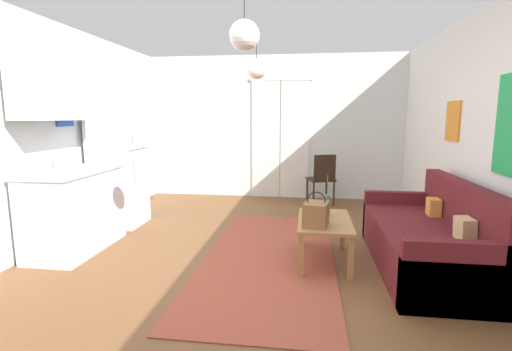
# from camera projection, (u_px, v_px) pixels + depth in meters

# --- Properties ---
(ground_plane) EXTENTS (5.26, 7.83, 0.10)m
(ground_plane) POSITION_uv_depth(u_px,v_px,m) (239.00, 282.00, 3.55)
(ground_plane) COLOR brown
(wall_back) EXTENTS (4.86, 0.13, 2.61)m
(wall_back) POSITION_uv_depth(u_px,v_px,m) (274.00, 128.00, 6.93)
(wall_back) COLOR silver
(wall_back) RESTS_ON ground_plane
(wall_left) EXTENTS (0.12, 7.43, 2.61)m
(wall_left) POSITION_uv_depth(u_px,v_px,m) (0.00, 137.00, 3.66)
(wall_left) COLOR silver
(wall_left) RESTS_ON ground_plane
(area_rug) EXTENTS (1.37, 3.20, 0.01)m
(area_rug) POSITION_uv_depth(u_px,v_px,m) (269.00, 257.00, 4.04)
(area_rug) COLOR #9E4733
(area_rug) RESTS_ON ground_plane
(couch) EXTENTS (0.87, 1.95, 0.88)m
(couch) POSITION_uv_depth(u_px,v_px,m) (431.00, 241.00, 3.70)
(couch) COLOR #5B191E
(couch) RESTS_ON ground_plane
(coffee_table) EXTENTS (0.54, 0.93, 0.45)m
(coffee_table) POSITION_uv_depth(u_px,v_px,m) (324.00, 225.00, 3.87)
(coffee_table) COLOR #A87542
(coffee_table) RESTS_ON ground_plane
(bamboo_vase) EXTENTS (0.07, 0.07, 0.45)m
(bamboo_vase) POSITION_uv_depth(u_px,v_px,m) (327.00, 205.00, 3.98)
(bamboo_vase) COLOR #47704C
(bamboo_vase) RESTS_ON coffee_table
(handbag) EXTENTS (0.27, 0.31, 0.34)m
(handbag) POSITION_uv_depth(u_px,v_px,m) (316.00, 214.00, 3.62)
(handbag) COLOR brown
(handbag) RESTS_ON coffee_table
(refrigerator) EXTENTS (0.63, 0.62, 1.75)m
(refrigerator) POSITION_uv_depth(u_px,v_px,m) (118.00, 163.00, 5.14)
(refrigerator) COLOR white
(refrigerator) RESTS_ON ground_plane
(kitchen_counter) EXTENTS (0.62, 1.18, 2.10)m
(kitchen_counter) POSITION_uv_depth(u_px,v_px,m) (70.00, 181.00, 4.16)
(kitchen_counter) COLOR silver
(kitchen_counter) RESTS_ON ground_plane
(accent_chair) EXTENTS (0.53, 0.51, 0.88)m
(accent_chair) POSITION_uv_depth(u_px,v_px,m) (322.00, 177.00, 6.34)
(accent_chair) COLOR black
(accent_chair) RESTS_ON ground_plane
(pendant_lamp_near) EXTENTS (0.23, 0.23, 0.60)m
(pendant_lamp_near) POSITION_uv_depth(u_px,v_px,m) (244.00, 35.00, 2.85)
(pendant_lamp_near) COLOR black
(pendant_lamp_far) EXTENTS (0.26, 0.26, 0.64)m
(pendant_lamp_far) POSITION_uv_depth(u_px,v_px,m) (256.00, 69.00, 4.72)
(pendant_lamp_far) COLOR black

